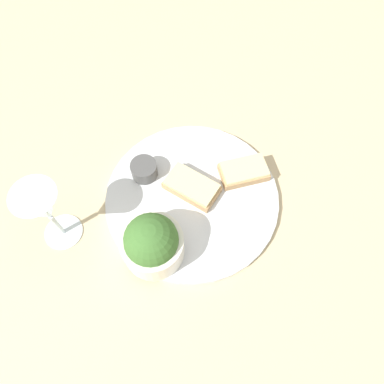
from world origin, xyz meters
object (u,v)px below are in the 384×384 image
(sauce_ramekin, at_px, (144,169))
(cheese_toast_far, at_px, (244,171))
(wine_glass, at_px, (43,209))
(salad_bowl, at_px, (152,243))
(cheese_toast_near, at_px, (194,186))

(sauce_ramekin, distance_m, cheese_toast_far, 0.19)
(wine_glass, bearing_deg, sauce_ramekin, -143.41)
(salad_bowl, bearing_deg, cheese_toast_far, -139.15)
(salad_bowl, height_order, sauce_ramekin, salad_bowl)
(cheese_toast_far, bearing_deg, sauce_ramekin, -2.62)
(salad_bowl, distance_m, sauce_ramekin, 0.16)
(sauce_ramekin, distance_m, cheese_toast_near, 0.10)
(salad_bowl, relative_size, cheese_toast_near, 0.93)
(cheese_toast_far, height_order, wine_glass, wine_glass)
(wine_glass, bearing_deg, cheese_toast_near, -163.38)
(cheese_toast_far, bearing_deg, cheese_toast_near, 16.80)
(cheese_toast_near, height_order, cheese_toast_far, same)
(cheese_toast_near, bearing_deg, cheese_toast_far, -163.20)
(cheese_toast_near, xyz_separation_m, wine_glass, (0.25, 0.07, 0.08))
(cheese_toast_far, relative_size, wine_glass, 0.65)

